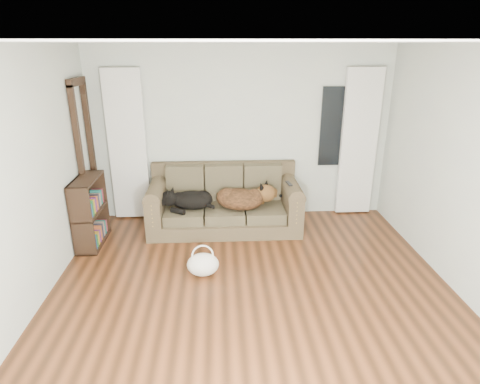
{
  "coord_description": "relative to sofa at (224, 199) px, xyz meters",
  "views": [
    {
      "loc": [
        -0.34,
        -3.49,
        2.59
      ],
      "look_at": [
        -0.07,
        1.6,
        0.7
      ],
      "focal_mm": 30.0,
      "sensor_mm": 36.0,
      "label": 1
    }
  ],
  "objects": [
    {
      "name": "floor",
      "position": [
        0.28,
        -1.98,
        -0.45
      ],
      "size": [
        5.0,
        5.0,
        0.0
      ],
      "primitive_type": "plane",
      "color": "#361D0E",
      "rests_on": "ground"
    },
    {
      "name": "ceiling",
      "position": [
        0.28,
        -1.98,
        2.15
      ],
      "size": [
        5.0,
        5.0,
        0.0
      ],
      "primitive_type": "plane",
      "color": "white",
      "rests_on": "ground"
    },
    {
      "name": "wall_back",
      "position": [
        0.28,
        0.52,
        0.85
      ],
      "size": [
        4.5,
        0.04,
        2.6
      ],
      "primitive_type": "cube",
      "color": "beige",
      "rests_on": "ground"
    },
    {
      "name": "wall_left",
      "position": [
        -1.97,
        -1.98,
        0.85
      ],
      "size": [
        0.04,
        5.0,
        2.6
      ],
      "primitive_type": "cube",
      "color": "beige",
      "rests_on": "ground"
    },
    {
      "name": "curtain_left",
      "position": [
        -1.42,
        0.44,
        0.7
      ],
      "size": [
        0.55,
        0.08,
        2.25
      ],
      "primitive_type": "cube",
      "color": "white",
      "rests_on": "ground"
    },
    {
      "name": "curtain_right",
      "position": [
        2.08,
        0.44,
        0.7
      ],
      "size": [
        0.55,
        0.08,
        2.25
      ],
      "primitive_type": "cube",
      "color": "white",
      "rests_on": "ground"
    },
    {
      "name": "window_pane",
      "position": [
        1.73,
        0.5,
        0.95
      ],
      "size": [
        0.5,
        0.03,
        1.2
      ],
      "primitive_type": "cube",
      "color": "black",
      "rests_on": "wall_back"
    },
    {
      "name": "door_casing",
      "position": [
        -1.92,
        0.07,
        0.6
      ],
      "size": [
        0.07,
        0.6,
        2.1
      ],
      "primitive_type": "cube",
      "color": "black",
      "rests_on": "ground"
    },
    {
      "name": "sofa",
      "position": [
        0.0,
        0.0,
        0.0
      ],
      "size": [
        2.18,
        0.94,
        0.89
      ],
      "primitive_type": "cube",
      "color": "#3E351D",
      "rests_on": "floor"
    },
    {
      "name": "dog_black_lab",
      "position": [
        -0.5,
        -0.07,
        0.03
      ],
      "size": [
        0.65,
        0.49,
        0.26
      ],
      "primitive_type": "ellipsoid",
      "rotation": [
        0.0,
        0.0,
        -0.12
      ],
      "color": "black",
      "rests_on": "sofa"
    },
    {
      "name": "dog_shepherd",
      "position": [
        0.26,
        -0.1,
        0.04
      ],
      "size": [
        0.83,
        0.7,
        0.32
      ],
      "primitive_type": "ellipsoid",
      "rotation": [
        0.0,
        0.0,
        2.83
      ],
      "color": "black",
      "rests_on": "sofa"
    },
    {
      "name": "tv_remote",
      "position": [
        0.91,
        -0.15,
        0.28
      ],
      "size": [
        0.08,
        0.18,
        0.02
      ],
      "primitive_type": "cube",
      "rotation": [
        0.0,
        0.0,
        0.15
      ],
      "color": "black",
      "rests_on": "sofa"
    },
    {
      "name": "tote_bag",
      "position": [
        -0.28,
        -1.31,
        -0.29
      ],
      "size": [
        0.44,
        0.38,
        0.27
      ],
      "primitive_type": "ellipsoid",
      "rotation": [
        0.0,
        0.0,
        -0.27
      ],
      "color": "white",
      "rests_on": "floor"
    },
    {
      "name": "bookshelf",
      "position": [
        -1.81,
        -0.41,
        0.05
      ],
      "size": [
        0.32,
        0.77,
        0.94
      ],
      "primitive_type": "cube",
      "rotation": [
        0.0,
        0.0,
        -0.06
      ],
      "color": "black",
      "rests_on": "floor"
    }
  ]
}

